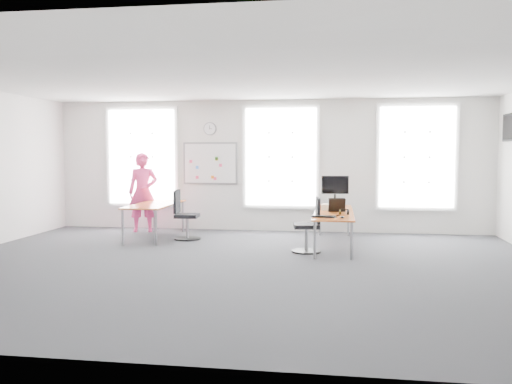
% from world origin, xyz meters
% --- Properties ---
extents(floor, '(10.00, 10.00, 0.00)m').
position_xyz_m(floor, '(0.00, 0.00, 0.00)').
color(floor, '#2C2C31').
rests_on(floor, ground).
extents(ceiling, '(10.00, 10.00, 0.00)m').
position_xyz_m(ceiling, '(0.00, 0.00, 3.00)').
color(ceiling, white).
rests_on(ceiling, ground).
extents(wall_back, '(10.00, 0.00, 10.00)m').
position_xyz_m(wall_back, '(0.00, 4.00, 1.50)').
color(wall_back, white).
rests_on(wall_back, ground).
extents(wall_front, '(10.00, 0.00, 10.00)m').
position_xyz_m(wall_front, '(0.00, -4.00, 1.50)').
color(wall_front, white).
rests_on(wall_front, ground).
extents(window_left, '(1.60, 0.06, 2.20)m').
position_xyz_m(window_left, '(-3.00, 3.97, 1.70)').
color(window_left, white).
rests_on(window_left, wall_back).
extents(window_mid, '(1.60, 0.06, 2.20)m').
position_xyz_m(window_mid, '(0.30, 3.97, 1.70)').
color(window_mid, white).
rests_on(window_mid, wall_back).
extents(window_right, '(1.60, 0.06, 2.20)m').
position_xyz_m(window_right, '(3.30, 3.97, 1.70)').
color(window_right, white).
rests_on(window_right, wall_back).
extents(desk_right, '(0.73, 2.75, 0.67)m').
position_xyz_m(desk_right, '(1.52, 2.12, 0.63)').
color(desk_right, '#D95418').
rests_on(desk_right, ground).
extents(desk_left, '(0.79, 1.99, 0.72)m').
position_xyz_m(desk_left, '(-2.23, 2.61, 0.66)').
color(desk_left, '#D95418').
rests_on(desk_left, ground).
extents(chair_right, '(0.53, 0.53, 0.99)m').
position_xyz_m(chair_right, '(1.09, 1.42, 0.44)').
color(chair_right, black).
rests_on(chair_right, ground).
extents(chair_left, '(0.55, 0.55, 1.03)m').
position_xyz_m(chair_left, '(-1.55, 2.48, 0.45)').
color(chair_left, black).
rests_on(chair_left, ground).
extents(person, '(0.74, 0.58, 1.80)m').
position_xyz_m(person, '(-2.79, 3.42, 0.90)').
color(person, '#EE3A7E').
rests_on(person, ground).
extents(whiteboard, '(1.20, 0.03, 0.90)m').
position_xyz_m(whiteboard, '(-1.35, 3.97, 1.55)').
color(whiteboard, white).
rests_on(whiteboard, wall_back).
extents(wall_clock, '(0.30, 0.04, 0.30)m').
position_xyz_m(wall_clock, '(-1.35, 3.97, 2.35)').
color(wall_clock, gray).
rests_on(wall_clock, wall_back).
extents(tv, '(0.06, 0.90, 0.55)m').
position_xyz_m(tv, '(4.95, 3.00, 2.30)').
color(tv, black).
rests_on(tv, wall_right).
extents(keyboard, '(0.45, 0.26, 0.02)m').
position_xyz_m(keyboard, '(1.35, 1.18, 0.68)').
color(keyboard, black).
rests_on(keyboard, desk_right).
extents(mouse, '(0.08, 0.12, 0.04)m').
position_xyz_m(mouse, '(1.67, 1.07, 0.69)').
color(mouse, black).
rests_on(mouse, desk_right).
extents(lens_cap, '(0.07, 0.07, 0.01)m').
position_xyz_m(lens_cap, '(1.60, 1.48, 0.67)').
color(lens_cap, black).
rests_on(lens_cap, desk_right).
extents(headphones, '(0.18, 0.10, 0.11)m').
position_xyz_m(headphones, '(1.70, 1.63, 0.72)').
color(headphones, black).
rests_on(headphones, desk_right).
extents(laptop_sleeve, '(0.33, 0.23, 0.26)m').
position_xyz_m(laptop_sleeve, '(1.58, 2.06, 0.80)').
color(laptop_sleeve, black).
rests_on(laptop_sleeve, desk_right).
extents(paper_stack, '(0.37, 0.30, 0.12)m').
position_xyz_m(paper_stack, '(1.46, 2.42, 0.73)').
color(paper_stack, beige).
rests_on(paper_stack, desk_right).
extents(monitor, '(0.58, 0.23, 0.64)m').
position_xyz_m(monitor, '(1.53, 3.29, 1.05)').
color(monitor, black).
rests_on(monitor, desk_right).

